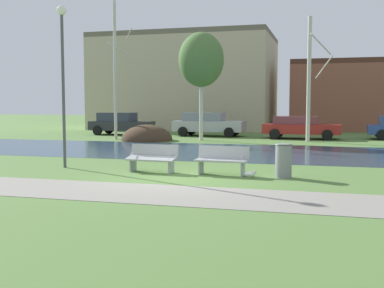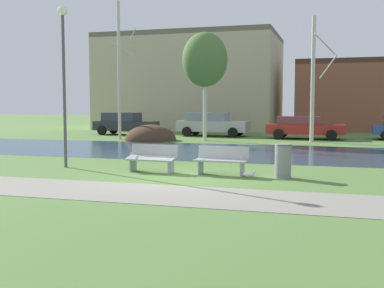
{
  "view_description": "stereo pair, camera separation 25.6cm",
  "coord_description": "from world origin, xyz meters",
  "views": [
    {
      "loc": [
        4.08,
        -13.0,
        2.16
      ],
      "look_at": [
        -0.02,
        1.82,
        0.86
      ],
      "focal_mm": 44.66,
      "sensor_mm": 36.0,
      "label": 1
    },
    {
      "loc": [
        4.33,
        -12.92,
        2.16
      ],
      "look_at": [
        -0.02,
        1.82,
        0.86
      ],
      "focal_mm": 44.66,
      "sensor_mm": 36.0,
      "label": 2
    }
  ],
  "objects": [
    {
      "name": "parked_sedan_second_silver",
      "position": [
        -3.41,
        18.01,
        0.82
      ],
      "size": [
        4.76,
        2.18,
        1.57
      ],
      "color": "#B2B5BC",
      "rests_on": "ground"
    },
    {
      "name": "bench_left",
      "position": [
        -1.12,
        1.08,
        0.47
      ],
      "size": [
        1.63,
        0.67,
        0.87
      ],
      "color": "#9EA0A3",
      "rests_on": "ground"
    },
    {
      "name": "parked_hatch_third_red",
      "position": [
        2.67,
        17.06,
        0.75
      ],
      "size": [
        4.71,
        2.21,
        1.4
      ],
      "color": "maroon",
      "rests_on": "ground"
    },
    {
      "name": "soil_mound",
      "position": [
        -5.96,
        13.3,
        0.0
      ],
      "size": [
        3.01,
        3.14,
        1.88
      ],
      "primitive_type": "ellipsoid",
      "color": "#423021",
      "rests_on": "ground"
    },
    {
      "name": "trash_bin",
      "position": [
        2.97,
        1.04,
        0.52
      ],
      "size": [
        0.5,
        0.5,
        1.0
      ],
      "color": "gray",
      "rests_on": "ground"
    },
    {
      "name": "birch_center_left",
      "position": [
        3.25,
        14.92,
        3.6
      ],
      "size": [
        1.41,
        2.43,
        7.04
      ],
      "color": "beige",
      "rests_on": "ground"
    },
    {
      "name": "bench_right",
      "position": [
        1.13,
        1.08,
        0.47
      ],
      "size": [
        1.63,
        0.67,
        0.87
      ],
      "color": "#9EA0A3",
      "rests_on": "ground"
    },
    {
      "name": "streetlamp",
      "position": [
        -4.36,
        1.32,
        3.6
      ],
      "size": [
        0.32,
        0.32,
        5.4
      ],
      "color": "#4C4C51",
      "rests_on": "ground"
    },
    {
      "name": "building_beige_block",
      "position": [
        -7.54,
        27.29,
        3.98
      ],
      "size": [
        14.75,
        9.52,
        7.95
      ],
      "color": "#BCAD8E",
      "rests_on": "ground"
    },
    {
      "name": "river_band",
      "position": [
        0.0,
        8.05,
        0.0
      ],
      "size": [
        80.0,
        7.96,
        0.01
      ],
      "primitive_type": "cube",
      "color": "#2D475B",
      "rests_on": "ground"
    },
    {
      "name": "birch_left",
      "position": [
        -2.89,
        14.17,
        4.7
      ],
      "size": [
        2.64,
        2.64,
        6.3
      ],
      "color": "beige",
      "rests_on": "ground"
    },
    {
      "name": "birch_far_left",
      "position": [
        -8.08,
        13.65,
        4.21
      ],
      "size": [
        1.3,
        2.25,
        8.27
      ],
      "color": "beige",
      "rests_on": "ground"
    },
    {
      "name": "ground_plane",
      "position": [
        0.0,
        10.0,
        0.0
      ],
      "size": [
        120.0,
        120.0,
        0.0
      ],
      "primitive_type": "plane",
      "color": "#517538"
    },
    {
      "name": "building_brick_low",
      "position": [
        6.54,
        28.22,
        2.8
      ],
      "size": [
        10.2,
        6.65,
        5.6
      ],
      "color": "brown",
      "rests_on": "ground"
    },
    {
      "name": "paved_path_strip",
      "position": [
        0.0,
        -2.33,
        0.01
      ],
      "size": [
        60.0,
        2.45,
        0.01
      ],
      "primitive_type": "cube",
      "color": "gray",
      "rests_on": "ground"
    },
    {
      "name": "seagull",
      "position": [
        2.05,
        0.67,
        0.13
      ],
      "size": [
        0.39,
        0.15,
        0.24
      ],
      "color": "white",
      "rests_on": "ground"
    },
    {
      "name": "parked_van_nearest_dark",
      "position": [
        -9.61,
        17.71,
        0.8
      ],
      "size": [
        4.41,
        2.03,
        1.54
      ],
      "color": "#282B30",
      "rests_on": "ground"
    }
  ]
}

